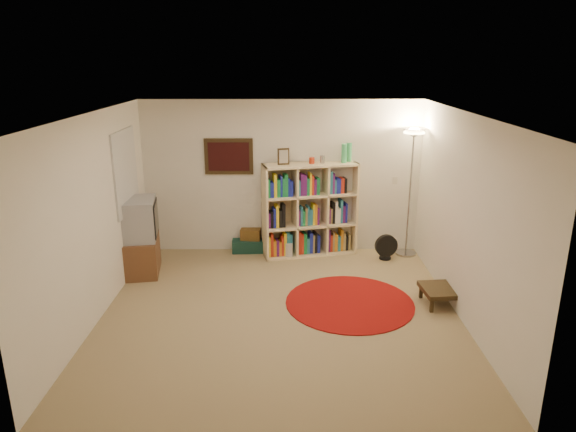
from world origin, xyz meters
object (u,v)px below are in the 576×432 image
Objects in this scene: tv_stand at (139,238)px; floor_lamp at (413,151)px; floor_fan at (386,247)px; bookshelf at (308,211)px; suitcase at (251,244)px; side_table at (442,290)px.

floor_lamp is at bearing 0.61° from tv_stand.
tv_stand reaches higher than floor_fan.
floor_fan is (1.24, -0.28, -0.52)m from bookshelf.
suitcase is 1.17× the size of side_table.
floor_lamp reaches higher than side_table.
floor_lamp is at bearing -14.85° from bookshelf.
floor_fan is 0.36× the size of tv_stand.
floor_lamp is at bearing -7.35° from suitcase.
suitcase is 3.32m from side_table.
bookshelf is 1.15m from suitcase.
bookshelf is 2.69m from tv_stand.
bookshelf reaches higher than side_table.
suitcase is (-0.95, 0.15, -0.63)m from bookshelf.
side_table is (0.45, -1.58, -0.01)m from floor_fan.
tv_stand is at bearing 165.87° from side_table.
side_table is at bearing -40.18° from suitcase.
floor_fan reaches higher than suitcase.
tv_stand is 1.92m from suitcase.
suitcase is at bearing 159.55° from floor_fan.
floor_fan is 3.85m from tv_stand.
floor_fan is at bearing 105.75° from side_table.
floor_lamp is 3.75× the size of side_table.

